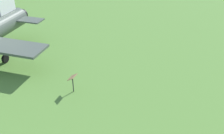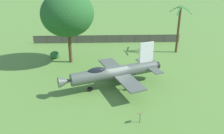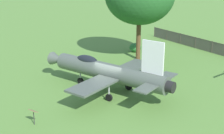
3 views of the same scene
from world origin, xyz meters
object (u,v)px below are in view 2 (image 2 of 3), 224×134
at_px(shade_tree, 68,14).
at_px(palm_tree, 178,28).
at_px(info_plaque, 140,115).
at_px(shrub_near_fence, 55,55).
at_px(display_jet, 113,73).

distance_m(shade_tree, palm_tree, 17.48).
bearing_deg(shade_tree, info_plaque, -14.14).
distance_m(shade_tree, shrub_near_fence, 7.30).
xyz_separation_m(display_jet, shade_tree, (-9.96, 1.06, 5.27)).
relative_size(display_jet, palm_tree, 1.59).
height_order(shade_tree, info_plaque, shade_tree).
height_order(display_jet, palm_tree, palm_tree).
height_order(display_jet, info_plaque, display_jet).
distance_m(shade_tree, info_plaque, 18.35).
distance_m(display_jet, shrub_near_fence, 13.04).
height_order(shade_tree, shrub_near_fence, shade_tree).
height_order(shade_tree, palm_tree, shade_tree).
bearing_deg(info_plaque, shade_tree, 165.86).
relative_size(display_jet, shrub_near_fence, 8.24).
distance_m(display_jet, info_plaque, 7.53).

